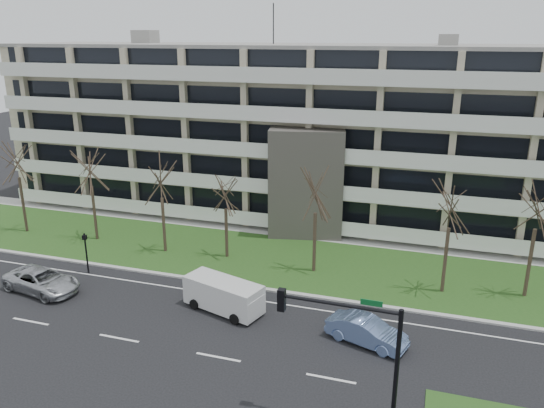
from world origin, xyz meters
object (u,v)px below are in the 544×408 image
(white_van, at_px, (224,293))
(blue_sedan, at_px, (367,331))
(traffic_signal, at_px, (355,345))
(silver_pickup, at_px, (42,281))
(pedestrian_signal, at_px, (86,248))

(white_van, bearing_deg, blue_sedan, 10.32)
(white_van, xyz_separation_m, traffic_signal, (9.05, -7.60, 2.80))
(blue_sedan, relative_size, traffic_signal, 0.73)
(traffic_signal, bearing_deg, silver_pickup, 164.32)
(silver_pickup, xyz_separation_m, traffic_signal, (21.48, -6.35, 3.22))
(silver_pickup, xyz_separation_m, white_van, (12.43, 1.25, 0.42))
(silver_pickup, height_order, pedestrian_signal, pedestrian_signal)
(blue_sedan, xyz_separation_m, pedestrian_signal, (-20.00, 2.97, 1.20))
(traffic_signal, relative_size, pedestrian_signal, 2.02)
(silver_pickup, height_order, blue_sedan, silver_pickup)
(blue_sedan, xyz_separation_m, traffic_signal, (0.28, -6.59, 3.23))
(silver_pickup, bearing_deg, pedestrian_signal, -11.00)
(traffic_signal, bearing_deg, white_van, 140.78)
(white_van, distance_m, traffic_signal, 12.15)
(silver_pickup, xyz_separation_m, pedestrian_signal, (1.21, 3.21, 1.19))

